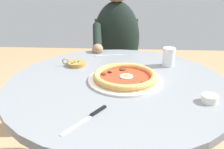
% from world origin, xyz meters
% --- Properties ---
extents(dining_table, '(1.01, 1.01, 0.72)m').
position_xyz_m(dining_table, '(0.00, 0.00, 0.58)').
color(dining_table, gray).
rests_on(dining_table, ground).
extents(pizza_on_plate, '(0.34, 0.34, 0.04)m').
position_xyz_m(pizza_on_plate, '(-0.00, -0.03, 0.73)').
color(pizza_on_plate, white).
rests_on(pizza_on_plate, dining_table).
extents(water_glass, '(0.06, 0.06, 0.10)m').
position_xyz_m(water_glass, '(0.21, -0.26, 0.76)').
color(water_glass, silver).
rests_on(water_glass, dining_table).
extents(steak_knife, '(0.18, 0.13, 0.01)m').
position_xyz_m(steak_knife, '(-0.30, 0.08, 0.72)').
color(steak_knife, silver).
rests_on(steak_knife, dining_table).
extents(ramekin_capers, '(0.06, 0.06, 0.03)m').
position_xyz_m(ramekin_capers, '(-0.18, -0.35, 0.73)').
color(ramekin_capers, white).
rests_on(ramekin_capers, dining_table).
extents(olive_pan, '(0.10, 0.12, 0.04)m').
position_xyz_m(olive_pan, '(0.19, 0.23, 0.73)').
color(olive_pan, olive).
rests_on(olive_pan, dining_table).
extents(fork_utensil, '(0.05, 0.18, 0.00)m').
position_xyz_m(fork_utensil, '(0.37, 0.06, 0.72)').
color(fork_utensil, '#BCBCC1').
rests_on(fork_utensil, dining_table).
extents(diner_person, '(0.50, 0.36, 1.19)m').
position_xyz_m(diner_person, '(0.75, 0.04, 0.53)').
color(diner_person, '#282833').
rests_on(diner_person, ground).
extents(cafe_chair_diner, '(0.42, 0.42, 0.84)m').
position_xyz_m(cafe_chair_diner, '(0.88, 0.04, 0.52)').
color(cafe_chair_diner, '#504A45').
rests_on(cafe_chair_diner, ground).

